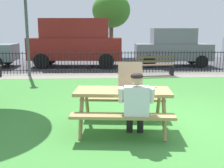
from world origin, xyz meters
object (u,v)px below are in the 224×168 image
(pizza_box_open, at_px, (131,85))
(parked_car_left, at_px, (76,42))
(picnic_table_foreground, at_px, (123,99))
(pizza_slice_on_table, at_px, (151,88))
(park_bench_center, at_px, (155,66))
(parked_car_center, at_px, (172,47))
(lamp_post_walkway, at_px, (26,14))
(far_tree_midleft, at_px, (111,11))
(adult_at_table, at_px, (136,103))

(pizza_box_open, relative_size, parked_car_left, 0.13)
(picnic_table_foreground, height_order, pizza_slice_on_table, pizza_slice_on_table)
(picnic_table_foreground, bearing_deg, pizza_slice_on_table, 9.66)
(park_bench_center, height_order, parked_car_center, parked_car_center)
(lamp_post_walkway, bearing_deg, parked_car_center, 23.58)
(picnic_table_foreground, distance_m, far_tree_midleft, 15.10)
(pizza_box_open, bearing_deg, picnic_table_foreground, -168.73)
(pizza_box_open, distance_m, parked_car_center, 9.95)
(pizza_slice_on_table, bearing_deg, pizza_box_open, -170.94)
(picnic_table_foreground, xyz_separation_m, parked_car_left, (-1.61, 9.41, 0.71))
(pizza_slice_on_table, distance_m, park_bench_center, 6.32)
(parked_car_left, relative_size, parked_car_center, 1.20)
(parked_car_left, bearing_deg, lamp_post_walkway, -120.09)
(parked_car_left, xyz_separation_m, far_tree_midleft, (2.10, 5.45, 1.93))
(far_tree_midleft, bearing_deg, lamp_post_walkway, -114.44)
(lamp_post_walkway, relative_size, parked_car_left, 0.86)
(lamp_post_walkway, bearing_deg, pizza_box_open, -61.43)
(parked_car_left, bearing_deg, picnic_table_foreground, -80.31)
(park_bench_center, relative_size, parked_car_left, 0.34)
(picnic_table_foreground, height_order, lamp_post_walkway, lamp_post_walkway)
(pizza_slice_on_table, bearing_deg, far_tree_midleft, 90.27)
(picnic_table_foreground, xyz_separation_m, park_bench_center, (1.90, 6.26, -0.18))
(pizza_box_open, bearing_deg, lamp_post_walkway, 118.57)
(pizza_slice_on_table, distance_m, lamp_post_walkway, 7.64)
(pizza_slice_on_table, relative_size, parked_car_left, 0.06)
(parked_car_center, height_order, far_tree_midleft, far_tree_midleft)
(parked_car_left, xyz_separation_m, parked_car_center, (5.10, -0.00, -0.29))
(pizza_box_open, distance_m, pizza_slice_on_table, 0.43)
(pizza_box_open, bearing_deg, pizza_slice_on_table, 9.06)
(pizza_box_open, distance_m, adult_at_table, 0.59)
(parked_car_left, bearing_deg, parked_car_center, -0.00)
(adult_at_table, distance_m, parked_car_left, 10.11)
(pizza_box_open, xyz_separation_m, parked_car_left, (-1.76, 9.38, 0.44))
(pizza_box_open, distance_m, park_bench_center, 6.49)
(lamp_post_walkway, distance_m, far_tree_midleft, 9.29)
(park_bench_center, relative_size, parked_car_center, 0.41)
(pizza_slice_on_table, distance_m, parked_car_center, 9.76)
(pizza_slice_on_table, height_order, park_bench_center, park_bench_center)
(parked_car_center, relative_size, far_tree_midleft, 0.89)
(pizza_box_open, bearing_deg, parked_car_left, 100.62)
(adult_at_table, distance_m, park_bench_center, 7.00)
(picnic_table_foreground, bearing_deg, parked_car_left, 99.69)
(park_bench_center, bearing_deg, picnic_table_foreground, -106.91)
(park_bench_center, distance_m, lamp_post_walkway, 5.64)
(park_bench_center, bearing_deg, parked_car_center, 63.20)
(park_bench_center, height_order, lamp_post_walkway, lamp_post_walkway)
(picnic_table_foreground, distance_m, pizza_box_open, 0.31)
(adult_at_table, relative_size, parked_car_center, 0.30)
(lamp_post_walkway, relative_size, parked_car_center, 1.03)
(park_bench_center, bearing_deg, lamp_post_walkway, 178.17)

